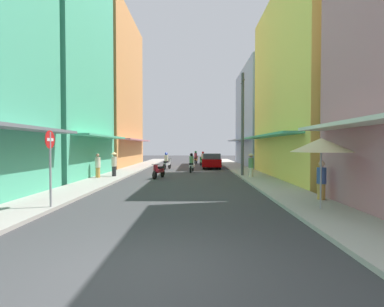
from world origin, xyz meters
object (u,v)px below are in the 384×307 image
(motorbike_white, at_px, (192,164))
(pedestrian_midway, at_px, (251,164))
(motorbike_silver, at_px, (167,162))
(pedestrian_far, at_px, (114,163))
(motorbike_green, at_px, (202,159))
(motorbike_orange, at_px, (196,158))
(motorbike_maroon, at_px, (158,171))
(street_sign_no_entry, at_px, (50,159))
(vendor_umbrella, at_px, (321,145))
(pedestrian_crossing, at_px, (321,182))
(utility_pole, at_px, (243,124))
(pedestrian_foreground, at_px, (98,166))
(parked_car, at_px, (212,161))

(motorbike_white, xyz_separation_m, pedestrian_midway, (3.93, -4.67, 0.25))
(motorbike_silver, height_order, pedestrian_far, pedestrian_far)
(motorbike_green, relative_size, pedestrian_midway, 1.05)
(motorbike_silver, distance_m, motorbike_orange, 8.32)
(motorbike_maroon, xyz_separation_m, motorbike_white, (2.16, 4.40, 0.20))
(street_sign_no_entry, bearing_deg, pedestrian_midway, 47.51)
(vendor_umbrella, bearing_deg, pedestrian_crossing, 65.33)
(street_sign_no_entry, bearing_deg, motorbike_white, 72.05)
(vendor_umbrella, bearing_deg, motorbike_orange, 99.13)
(motorbike_silver, xyz_separation_m, motorbike_maroon, (0.17, -7.24, -0.20))
(vendor_umbrella, bearing_deg, utility_pole, 94.21)
(motorbike_orange, xyz_separation_m, utility_pole, (3.20, -14.26, 2.96))
(motorbike_silver, xyz_separation_m, pedestrian_crossing, (7.38, -15.28, 0.08))
(motorbike_silver, bearing_deg, vendor_umbrella, -68.46)
(pedestrian_foreground, relative_size, pedestrian_far, 0.95)
(utility_pole, distance_m, street_sign_no_entry, 13.23)
(motorbike_green, relative_size, vendor_umbrella, 0.74)
(parked_car, bearing_deg, pedestrian_foreground, -130.80)
(motorbike_orange, relative_size, motorbike_white, 1.00)
(motorbike_silver, bearing_deg, pedestrian_crossing, -64.21)
(motorbike_green, distance_m, pedestrian_far, 13.29)
(parked_car, xyz_separation_m, pedestrian_foreground, (-7.88, -9.13, 0.09))
(parked_car, bearing_deg, street_sign_no_entry, -109.66)
(pedestrian_crossing, height_order, street_sign_no_entry, street_sign_no_entry)
(pedestrian_far, bearing_deg, pedestrian_foreground, -133.65)
(motorbike_silver, height_order, motorbike_green, same)
(motorbike_orange, height_order, motorbike_white, same)
(parked_car, height_order, pedestrian_foreground, pedestrian_foreground)
(motorbike_silver, height_order, utility_pole, utility_pole)
(parked_car, height_order, utility_pole, utility_pole)
(pedestrian_crossing, bearing_deg, pedestrian_foreground, 146.35)
(motorbike_maroon, xyz_separation_m, utility_pole, (5.72, 0.85, 3.16))
(vendor_umbrella, relative_size, utility_pole, 0.33)
(motorbike_maroon, relative_size, pedestrian_foreground, 1.05)
(motorbike_orange, xyz_separation_m, street_sign_no_entry, (-4.84, -24.58, 1.01))
(motorbike_white, distance_m, pedestrian_foreground, 7.86)
(motorbike_white, xyz_separation_m, pedestrian_foreground, (-5.98, -5.10, 0.13))
(pedestrian_midway, xyz_separation_m, pedestrian_crossing, (1.12, -7.77, -0.16))
(motorbike_orange, bearing_deg, pedestrian_far, -110.25)
(motorbike_silver, relative_size, pedestrian_crossing, 1.11)
(parked_car, distance_m, pedestrian_crossing, 16.77)
(pedestrian_foreground, distance_m, street_sign_no_entry, 8.93)
(motorbike_orange, xyz_separation_m, pedestrian_crossing, (4.70, -23.15, 0.08))
(pedestrian_crossing, distance_m, street_sign_no_entry, 9.70)
(pedestrian_foreground, bearing_deg, motorbike_orange, 68.19)
(motorbike_maroon, xyz_separation_m, vendor_umbrella, (6.49, -9.62, 1.66))
(motorbike_maroon, xyz_separation_m, motorbike_orange, (2.52, 15.12, 0.20))
(pedestrian_foreground, height_order, pedestrian_crossing, pedestrian_foreground)
(motorbike_maroon, bearing_deg, street_sign_no_entry, -103.82)
(motorbike_white, bearing_deg, pedestrian_midway, -49.87)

